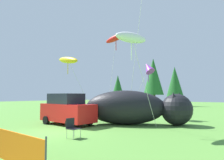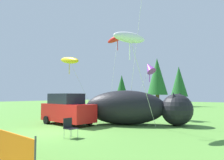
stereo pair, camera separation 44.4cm
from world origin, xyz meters
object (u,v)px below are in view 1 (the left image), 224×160
object	(u,v)px
kite_white_ghost	(131,38)
kite_yellow_hero	(68,60)
folding_chair	(72,127)
kite_purple_delta	(148,68)
kite_red_lizard	(116,38)
parked_car	(67,110)
inflatable_cat	(136,109)

from	to	relation	value
kite_white_ghost	kite_yellow_hero	size ratio (longest dim) A/B	0.97
folding_chair	kite_yellow_hero	size ratio (longest dim) A/B	0.16
kite_purple_delta	kite_yellow_hero	xyz separation A→B (m)	(-6.06, -4.11, 0.75)
folding_chair	kite_red_lizard	xyz separation A→B (m)	(-4.78, 10.10, 7.34)
kite_purple_delta	kite_white_ghost	world-z (taller)	kite_white_ghost
parked_car	kite_white_ghost	world-z (taller)	kite_white_ghost
kite_yellow_hero	folding_chair	bearing A→B (deg)	-39.33
folding_chair	inflatable_cat	distance (m)	6.04
kite_purple_delta	kite_yellow_hero	distance (m)	7.36
inflatable_cat	kite_red_lizard	world-z (taller)	kite_red_lizard
kite_purple_delta	inflatable_cat	bearing A→B (deg)	-74.69
inflatable_cat	kite_white_ghost	xyz separation A→B (m)	(1.56, -2.97, 4.27)
parked_car	kite_purple_delta	size ratio (longest dim) A/B	0.85
parked_car	kite_yellow_hero	bearing A→B (deg)	142.61
kite_red_lizard	kite_purple_delta	distance (m)	4.99
inflatable_cat	kite_red_lizard	size ratio (longest dim) A/B	0.86
parked_car	inflatable_cat	distance (m)	4.92
kite_purple_delta	kite_yellow_hero	size ratio (longest dim) A/B	0.88
kite_red_lizard	kite_purple_delta	size ratio (longest dim) A/B	1.63
kite_yellow_hero	inflatable_cat	bearing A→B (deg)	1.37
parked_car	kite_purple_delta	distance (m)	8.24
kite_red_lizard	kite_white_ghost	world-z (taller)	kite_red_lizard
folding_chair	kite_purple_delta	distance (m)	10.78
folding_chair	kite_red_lizard	size ratio (longest dim) A/B	0.11
parked_car	kite_red_lizard	bearing A→B (deg)	100.66
kite_purple_delta	kite_yellow_hero	bearing A→B (deg)	-145.83
inflatable_cat	kite_purple_delta	distance (m)	5.33
parked_car	folding_chair	distance (m)	4.99
inflatable_cat	kite_red_lizard	distance (m)	9.24
parked_car	inflatable_cat	world-z (taller)	inflatable_cat
folding_chair	parked_car	bearing A→B (deg)	142.86
kite_white_ghost	inflatable_cat	bearing A→B (deg)	117.65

